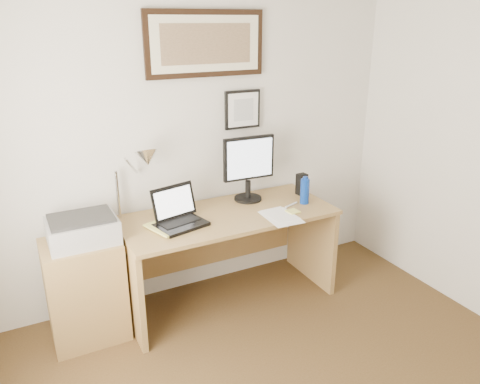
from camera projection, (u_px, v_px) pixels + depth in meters
wall_back at (189, 140)px, 3.57m from camera, size 3.50×0.02×2.50m
side_cabinet at (86, 290)px, 3.21m from camera, size 0.50×0.40×0.73m
water_bottle at (305, 191)px, 3.66m from camera, size 0.07×0.07×0.20m
bottle_cap at (305, 178)px, 3.62m from camera, size 0.04×0.04×0.02m
speaker at (302, 184)px, 3.86m from camera, size 0.08×0.07×0.18m
paper_sheet_a at (281, 217)px, 3.43m from camera, size 0.24×0.33×0.00m
paper_sheet_b at (280, 215)px, 3.47m from camera, size 0.20×0.28×0.00m
sticky_pad at (293, 211)px, 3.52m from camera, size 0.09×0.09×0.01m
marker_pen at (291, 205)px, 3.64m from camera, size 0.14×0.06×0.02m
book at (154, 232)px, 3.17m from camera, size 0.28×0.32×0.02m
desk at (224, 237)px, 3.65m from camera, size 1.60×0.70×0.75m
laptop at (179, 216)px, 3.30m from camera, size 0.39×0.37×0.26m
lcd_monitor at (249, 165)px, 3.66m from camera, size 0.42×0.22×0.52m
printer at (82, 229)px, 3.07m from camera, size 0.44×0.34×0.18m
desk_lamp at (144, 161)px, 3.26m from camera, size 0.29×0.27×0.53m
picture_large at (206, 44)px, 3.37m from camera, size 0.92×0.04×0.47m
picture_small at (243, 110)px, 3.67m from camera, size 0.30×0.03×0.30m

